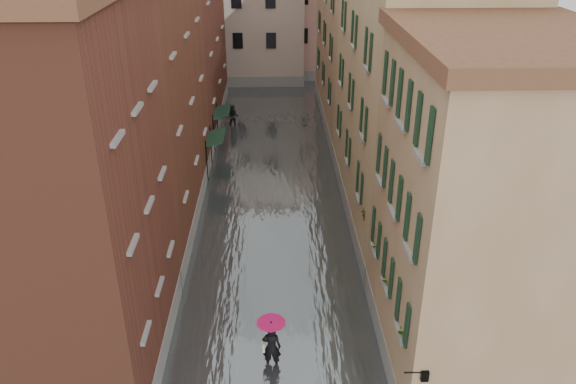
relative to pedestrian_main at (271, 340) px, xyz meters
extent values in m
plane|color=#5E5E61|center=(0.10, 2.44, -1.28)|extent=(120.00, 120.00, 0.00)
cube|color=#505859|center=(0.10, 15.44, -1.18)|extent=(10.00, 60.00, 0.20)
cube|color=brown|center=(-6.90, 0.44, 5.22)|extent=(6.00, 8.00, 13.00)
cube|color=brown|center=(-6.90, 11.44, 4.97)|extent=(6.00, 14.00, 12.50)
cube|color=brown|center=(-6.90, 26.44, 5.72)|extent=(6.00, 16.00, 14.00)
cube|color=olive|center=(7.10, 0.44, 4.47)|extent=(6.00, 8.00, 11.50)
cube|color=tan|center=(7.10, 11.44, 5.22)|extent=(6.00, 14.00, 13.00)
cube|color=olive|center=(7.10, 26.44, 4.47)|extent=(6.00, 16.00, 11.50)
cube|color=beige|center=(-2.90, 40.44, 5.22)|extent=(12.00, 9.00, 13.00)
cube|color=tan|center=(6.10, 42.44, 4.72)|extent=(10.00, 9.00, 12.00)
cube|color=black|center=(-3.35, 16.91, 1.27)|extent=(1.09, 2.68, 0.31)
cylinder|color=black|center=(-3.85, 15.57, 0.12)|extent=(0.06, 0.06, 2.80)
cylinder|color=black|center=(-3.85, 18.25, 0.12)|extent=(0.06, 0.06, 2.80)
cube|color=black|center=(-3.35, 21.72, 1.27)|extent=(1.09, 2.78, 0.31)
cylinder|color=black|center=(-3.85, 20.33, 0.12)|extent=(0.06, 0.06, 2.80)
cylinder|color=black|center=(-3.85, 23.11, 0.12)|extent=(0.06, 0.06, 2.80)
cylinder|color=black|center=(4.15, -3.56, 1.82)|extent=(0.60, 0.05, 0.05)
cube|color=black|center=(4.45, -3.56, 1.72)|extent=(0.22, 0.22, 0.35)
cube|color=beige|center=(4.45, -3.56, 1.72)|extent=(0.14, 0.14, 0.24)
cube|color=#9D6933|center=(4.22, -2.08, 1.87)|extent=(0.22, 0.85, 0.18)
imported|color=#265926|center=(4.22, -2.08, 2.29)|extent=(0.59, 0.51, 0.66)
cube|color=#9D6933|center=(4.22, 0.61, 1.87)|extent=(0.22, 0.85, 0.18)
imported|color=#265926|center=(4.22, 0.61, 2.29)|extent=(0.59, 0.51, 0.66)
cube|color=#9D6933|center=(4.22, 2.86, 1.87)|extent=(0.22, 0.85, 0.18)
imported|color=#265926|center=(4.22, 2.86, 2.29)|extent=(0.59, 0.51, 0.66)
cube|color=#9D6933|center=(4.22, 5.69, 1.87)|extent=(0.22, 0.85, 0.18)
imported|color=#265926|center=(4.22, 5.69, 2.29)|extent=(0.59, 0.51, 0.66)
imported|color=black|center=(0.00, 0.00, -0.33)|extent=(0.75, 0.54, 1.90)
cube|color=beige|center=(-0.28, 0.05, -0.33)|extent=(0.08, 0.30, 0.38)
cylinder|color=black|center=(0.00, 0.00, 0.07)|extent=(0.02, 0.02, 1.00)
cone|color=#C70D56|center=(0.00, 0.00, 0.64)|extent=(1.06, 1.06, 0.28)
imported|color=black|center=(-2.87, 25.38, -0.35)|extent=(0.98, 0.81, 1.86)
camera|label=1|loc=(0.15, -15.55, 13.73)|focal=35.00mm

